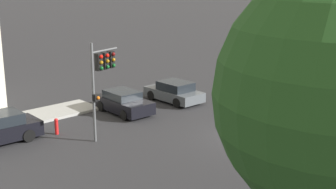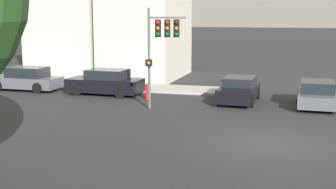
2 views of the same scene
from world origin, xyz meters
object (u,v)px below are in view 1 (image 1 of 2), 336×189
Objects in this scene: traffic_signal at (102,70)px; fire_hydrant at (56,126)px; crossing_car_0 at (124,102)px; crossing_car_1 at (174,92)px.

traffic_signal is 4.28m from fire_hydrant.
traffic_signal is 1.25× the size of crossing_car_0.
fire_hydrant is (-0.49, 9.43, -0.18)m from crossing_car_1.
fire_hydrant is (2.28, 1.59, -3.26)m from traffic_signal.
fire_hydrant is (-0.74, 5.23, -0.18)m from crossing_car_0.
crossing_car_1 is at bearing 88.72° from crossing_car_0.
crossing_car_1 reaches higher than fire_hydrant.
crossing_car_1 is 9.45m from fire_hydrant.
traffic_signal is at bearing -145.19° from fire_hydrant.
crossing_car_0 is at bearing 87.30° from crossing_car_1.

